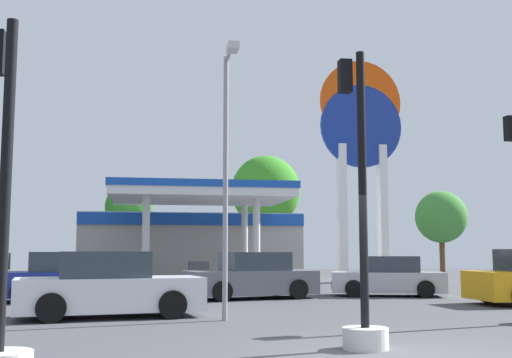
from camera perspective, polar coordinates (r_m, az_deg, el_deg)
The scene contains 12 objects.
ground_plane at distance 10.01m, azimuth 13.46°, elevation -15.40°, with size 90.00×90.00×0.00m, color #47474C.
gas_station at distance 34.59m, azimuth -5.95°, elevation -5.69°, with size 11.44×12.83×4.50m.
station_pole_sign at distance 33.52m, azimuth 9.44°, elevation 3.46°, with size 4.35×0.56×11.54m.
car_0 at distance 21.11m, azimuth -16.33°, elevation -8.61°, with size 4.36×2.03×1.55m.
car_2 at distance 21.34m, azimuth -0.44°, elevation -8.86°, with size 4.60×2.75×1.54m.
car_4 at distance 15.85m, azimuth -13.11°, elevation -9.47°, with size 4.60×2.51×1.57m.
car_6 at distance 23.09m, azimuth 11.79°, elevation -8.70°, with size 4.20×2.69×1.40m.
traffic_signal_0 at distance 10.63m, azimuth 9.53°, elevation -7.61°, with size 0.74×0.74×4.94m.
tree_1 at distance 40.68m, azimuth -11.37°, elevation -2.55°, with size 2.96×2.96×5.87m.
tree_2 at distance 43.23m, azimuth 0.88°, elevation -1.09°, with size 4.70×4.70×8.07m.
tree_3 at distance 46.48m, azimuth 16.32°, elevation -3.31°, with size 3.59×3.59×5.78m.
corner_streetlamp at distance 14.65m, azimuth -2.64°, elevation 2.13°, with size 0.24×1.48×6.19m.
Camera 1 is at (-3.84, -9.10, 1.58)m, focal length 44.46 mm.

